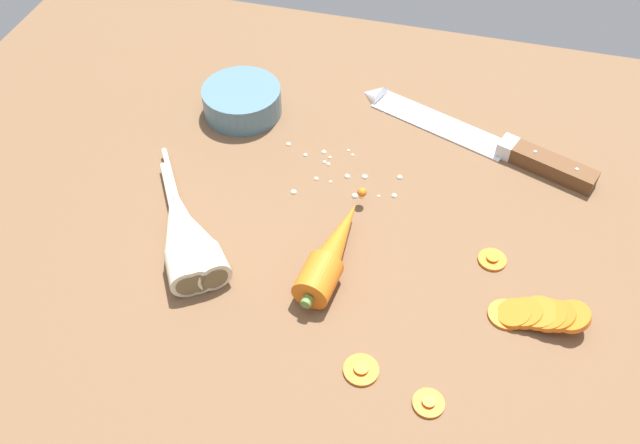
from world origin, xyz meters
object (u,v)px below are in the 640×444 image
object	(u,v)px
carrot_slice_stray_near	(429,402)
carrot_slice_stack	(537,315)
parsnip_mid_right	(186,233)
carrot_slice_stray_mid	(361,369)
carrot_slice_stray_far	(492,259)
parsnip_front	(179,240)
whole_carrot	(332,252)
chefs_knife	(467,133)
parsnip_mid_left	(198,242)
prep_bowl	(242,100)

from	to	relation	value
carrot_slice_stray_near	carrot_slice_stack	bearing A→B (deg)	52.83
carrot_slice_stack	parsnip_mid_right	bearing A→B (deg)	179.58
carrot_slice_stray_near	carrot_slice_stray_mid	bearing A→B (deg)	165.52
carrot_slice_stray_far	carrot_slice_stray_mid	bearing A→B (deg)	-122.75
parsnip_mid_right	carrot_slice_stray_near	size ratio (longest dim) A/B	6.63
carrot_slice_stray_far	parsnip_front	bearing A→B (deg)	-167.18
whole_carrot	carrot_slice_stack	bearing A→B (deg)	-4.53
whole_carrot	parsnip_mid_right	xyz separation A→B (cm)	(-17.15, -1.53, -0.12)
whole_carrot	parsnip_mid_right	distance (cm)	17.22
whole_carrot	carrot_slice_stray_near	distance (cm)	19.87
chefs_knife	carrot_slice_stray_far	world-z (taller)	chefs_knife
carrot_slice_stray_mid	carrot_slice_stray_far	world-z (taller)	same
parsnip_mid_left	parsnip_mid_right	size ratio (longest dim) A/B	0.73
whole_carrot	carrot_slice_stray_far	distance (cm)	18.66
parsnip_mid_left	carrot_slice_stack	bearing A→B (deg)	0.87
chefs_knife	prep_bowl	bearing A→B (deg)	-174.73
carrot_slice_stack	carrot_slice_stray_mid	bearing A→B (deg)	-147.18
parsnip_mid_right	prep_bowl	size ratio (longest dim) A/B	1.92
parsnip_mid_left	carrot_slice_stray_mid	world-z (taller)	parsnip_mid_left
prep_bowl	parsnip_front	bearing A→B (deg)	-86.62
parsnip_mid_right	carrot_slice_stray_mid	world-z (taller)	parsnip_mid_right
carrot_slice_stray_mid	carrot_slice_stray_far	bearing A→B (deg)	57.25
chefs_knife	carrot_slice_stray_near	distance (cm)	40.75
chefs_knife	prep_bowl	world-z (taller)	prep_bowl
prep_bowl	carrot_slice_stray_mid	bearing A→B (deg)	-54.87
chefs_knife	carrot_slice_stray_mid	world-z (taller)	chefs_knife
parsnip_mid_left	carrot_slice_stray_far	size ratio (longest dim) A/B	4.68
parsnip_mid_right	carrot_slice_stack	distance (cm)	40.25
parsnip_mid_left	carrot_slice_stray_near	world-z (taller)	parsnip_mid_left
carrot_slice_stray_far	prep_bowl	xyz separation A→B (cm)	(-36.83, 18.12, 1.79)
carrot_slice_stray_near	carrot_slice_stray_mid	size ratio (longest dim) A/B	0.87
whole_carrot	parsnip_front	size ratio (longest dim) A/B	0.97
carrot_slice_stray_near	parsnip_mid_right	bearing A→B (deg)	157.09
whole_carrot	prep_bowl	bearing A→B (deg)	129.13
parsnip_mid_left	carrot_slice_stray_near	bearing A→B (deg)	-22.79
carrot_slice_stray_near	whole_carrot	bearing A→B (deg)	132.96
parsnip_mid_left	parsnip_mid_right	distance (cm)	2.09
carrot_slice_stray_near	carrot_slice_stray_mid	xyz separation A→B (cm)	(-7.16, 1.85, -0.00)
chefs_knife	carrot_slice_stray_near	world-z (taller)	chefs_knife
parsnip_front	parsnip_mid_right	size ratio (longest dim) A/B	0.90
parsnip_mid_right	prep_bowl	world-z (taller)	same
parsnip_mid_left	carrot_slice_stack	distance (cm)	38.35
whole_carrot	parsnip_front	bearing A→B (deg)	-170.91
parsnip_front	parsnip_mid_right	xyz separation A→B (cm)	(0.30, 1.26, -0.00)
parsnip_mid_left	chefs_knife	bearing A→B (deg)	45.99
chefs_knife	carrot_slice_stray_far	size ratio (longest dim) A/B	10.26
chefs_knife	parsnip_front	world-z (taller)	parsnip_front
chefs_knife	prep_bowl	xyz separation A→B (cm)	(-31.44, -2.90, 1.50)
whole_carrot	carrot_slice_stray_far	size ratio (longest dim) A/B	5.64
parsnip_mid_left	prep_bowl	bearing A→B (deg)	98.28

